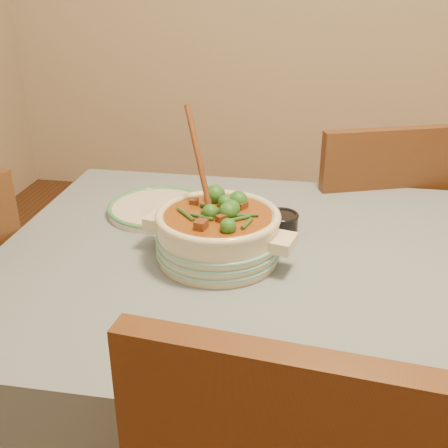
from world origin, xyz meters
name	(u,v)px	position (x,y,z in m)	size (l,w,h in m)	color
dining_table	(327,294)	(0.00, 0.00, 0.66)	(1.68, 1.08, 0.76)	brown
stew_casserole	(218,230)	(-0.27, -0.03, 0.83)	(0.39, 0.35, 0.36)	beige
white_plate	(159,208)	(-0.49, 0.22, 0.77)	(0.38, 0.38, 0.03)	silver
condiment_bowl	(281,221)	(-0.13, 0.16, 0.78)	(0.11, 0.11, 0.05)	black
chair_far	(364,232)	(0.14, 0.64, 0.54)	(0.57, 0.57, 0.95)	#513218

